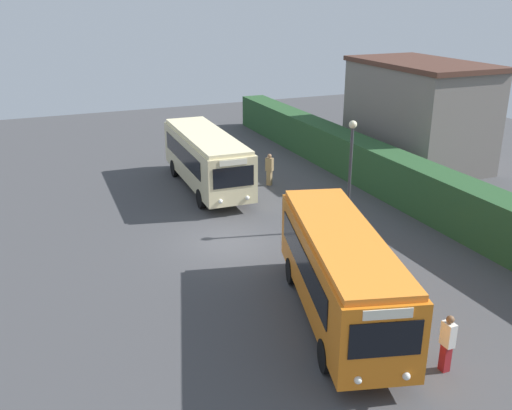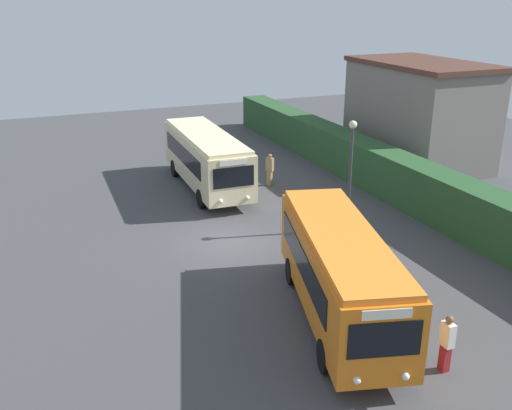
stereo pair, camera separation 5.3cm
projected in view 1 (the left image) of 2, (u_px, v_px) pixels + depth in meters
ground_plane at (229, 242)px, 25.58m from camera, size 64.00×64.00×0.00m
bus_cream at (206, 157)px, 31.90m from camera, size 9.55×2.83×3.17m
bus_orange at (340, 270)px, 18.93m from camera, size 9.14×4.69×3.21m
person_left at (269, 169)px, 32.73m from camera, size 0.49×0.46×1.86m
person_center at (447, 342)px, 16.58m from camera, size 0.41×0.26×1.83m
hedge_row at (420, 188)px, 28.91m from camera, size 44.00×1.79×2.39m
depot_building at (418, 113)px, 36.41m from camera, size 9.51×5.58×6.45m
traffic_cone at (342, 208)px, 28.73m from camera, size 0.36×0.36×0.60m
lamppost at (351, 163)px, 25.73m from camera, size 0.36×0.36×5.18m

